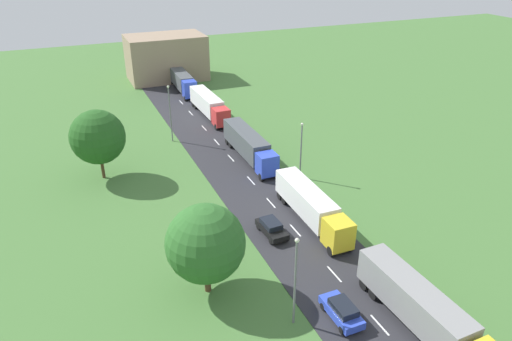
{
  "coord_description": "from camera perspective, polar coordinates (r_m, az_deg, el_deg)",
  "views": [
    {
      "loc": [
        -20.14,
        -4.01,
        27.93
      ],
      "look_at": [
        0.05,
        43.59,
        2.17
      ],
      "focal_mm": 33.29,
      "sensor_mm": 36.0,
      "label": 1
    }
  ],
  "objects": [
    {
      "name": "truck_fifth",
      "position": [
        96.55,
        -8.92,
        10.69
      ],
      "size": [
        2.85,
        14.65,
        3.59
      ],
      "color": "blue",
      "rests_on": "road"
    },
    {
      "name": "car_third",
      "position": [
        49.26,
        1.89,
        -6.88
      ],
      "size": [
        2.06,
        4.34,
        1.51
      ],
      "color": "black",
      "rests_on": "road"
    },
    {
      "name": "lamppost_second",
      "position": [
        37.11,
        4.75,
        -12.7
      ],
      "size": [
        0.36,
        0.36,
        8.13
      ],
      "color": "slate",
      "rests_on": "ground"
    },
    {
      "name": "lamppost_third",
      "position": [
        59.25,
        5.44,
        2.76
      ],
      "size": [
        0.36,
        0.36,
        7.48
      ],
      "color": "slate",
      "rests_on": "ground"
    },
    {
      "name": "car_second",
      "position": [
        40.26,
        10.27,
        -16.25
      ],
      "size": [
        1.87,
        4.21,
        1.61
      ],
      "color": "blue",
      "rests_on": "road"
    },
    {
      "name": "distant_building",
      "position": [
        104.97,
        -10.73,
        13.2
      ],
      "size": [
        15.97,
        10.19,
        9.2
      ],
      "primitive_type": "cube",
      "color": "#9E846B",
      "rests_on": "ground"
    },
    {
      "name": "tree_birch",
      "position": [
        40.03,
        -6.09,
        -8.71
      ],
      "size": [
        6.76,
        6.76,
        8.35
      ],
      "color": "#513823",
      "rests_on": "ground"
    },
    {
      "name": "road",
      "position": [
        44.69,
        9.78,
        -12.62
      ],
      "size": [
        10.0,
        140.0,
        0.06
      ],
      "primitive_type": "cube",
      "color": "#2B2B30",
      "rests_on": "ground"
    },
    {
      "name": "lane_marking_centre",
      "position": [
        42.61,
        12.22,
        -15.1
      ],
      "size": [
        0.16,
        119.95,
        0.01
      ],
      "color": "white",
      "rests_on": "road"
    },
    {
      "name": "truck_second",
      "position": [
        50.99,
        6.66,
        -4.17
      ],
      "size": [
        2.69,
        13.33,
        3.48
      ],
      "color": "yellow",
      "rests_on": "road"
    },
    {
      "name": "lamppost_fourth",
      "position": [
        71.12,
        -10.28,
        7.07
      ],
      "size": [
        0.36,
        0.36,
        8.62
      ],
      "color": "slate",
      "rests_on": "ground"
    },
    {
      "name": "truck_lead",
      "position": [
        39.89,
        19.61,
        -15.65
      ],
      "size": [
        2.83,
        14.14,
        3.64
      ],
      "color": "yellow",
      "rests_on": "road"
    },
    {
      "name": "tree_oak",
      "position": [
        61.66,
        -18.49,
        3.84
      ],
      "size": [
        6.78,
        6.78,
        9.0
      ],
      "color": "#513823",
      "rests_on": "ground"
    },
    {
      "name": "truck_third",
      "position": [
        64.96,
        -0.87,
        3.14
      ],
      "size": [
        2.53,
        14.08,
        3.71
      ],
      "color": "blue",
      "rests_on": "road"
    },
    {
      "name": "truck_fourth",
      "position": [
        81.5,
        -5.69,
        7.91
      ],
      "size": [
        2.71,
        14.05,
        3.62
      ],
      "color": "red",
      "rests_on": "road"
    }
  ]
}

